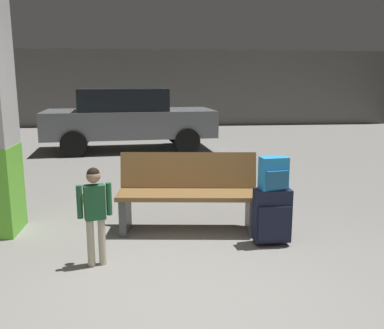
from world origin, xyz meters
The scene contains 7 objects.
ground_plane centered at (0.00, 4.00, -0.05)m, with size 18.00×18.00×0.10m, color gray.
garage_back_wall centered at (0.00, 12.86, 1.40)m, with size 18.00×0.12×2.80m, color slate.
bench centered at (0.13, 1.67, 0.44)m, with size 1.65×0.70×0.89m.
suitcase centered at (0.97, 1.13, 0.32)m, with size 0.38×0.24×0.60m.
backpack_bright centered at (0.97, 1.13, 0.77)m, with size 0.30×0.22×0.34m.
child centered at (-0.82, 0.80, 0.58)m, with size 0.31×0.18×0.94m.
parked_car_far centered at (-0.81, 7.49, 0.81)m, with size 4.22×2.05×1.51m.
Camera 1 is at (-0.31, -2.97, 1.72)m, focal length 39.12 mm.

